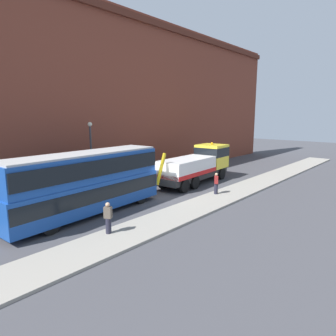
{
  "coord_description": "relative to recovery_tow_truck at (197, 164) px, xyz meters",
  "views": [
    {
      "loc": [
        -16.68,
        -15.65,
        6.39
      ],
      "look_at": [
        1.57,
        0.38,
        2.0
      ],
      "focal_mm": 31.55,
      "sensor_mm": 36.0,
      "label": 1
    }
  ],
  "objects": [
    {
      "name": "ground_plane",
      "position": [
        -5.81,
        -0.41,
        -1.76
      ],
      "size": [
        120.0,
        120.0,
        0.0
      ],
      "primitive_type": "plane",
      "color": "#424247"
    },
    {
      "name": "near_kerb",
      "position": [
        -5.81,
        -4.61,
        -1.68
      ],
      "size": [
        60.0,
        2.8,
        0.15
      ],
      "primitive_type": "cube",
      "color": "gray",
      "rests_on": "ground_plane"
    },
    {
      "name": "building_facade",
      "position": [
        -5.81,
        6.39,
        6.31
      ],
      "size": [
        60.0,
        1.5,
        16.0
      ],
      "color": "brown",
      "rests_on": "ground_plane"
    },
    {
      "name": "recovery_tow_truck",
      "position": [
        0.0,
        0.0,
        0.0
      ],
      "size": [
        10.21,
        3.22,
        3.67
      ],
      "rotation": [
        0.0,
        0.0,
        0.07
      ],
      "color": "#2D2D2D",
      "rests_on": "ground_plane"
    },
    {
      "name": "double_decker_bus",
      "position": [
        -12.14,
        -0.03,
        0.47
      ],
      "size": [
        11.16,
        3.27,
        4.06
      ],
      "rotation": [
        0.0,
        0.0,
        0.07
      ],
      "color": "#19479E",
      "rests_on": "ground_plane"
    },
    {
      "name": "pedestrian_onlooker",
      "position": [
        -13.39,
        -3.84,
        -0.77
      ],
      "size": [
        0.41,
        0.47,
        1.71
      ],
      "rotation": [
        0.0,
        0.0,
        0.47
      ],
      "color": "#232333",
      "rests_on": "near_kerb"
    },
    {
      "name": "pedestrian_bystander",
      "position": [
        -2.77,
        -3.85,
        -0.77
      ],
      "size": [
        0.47,
        0.45,
        1.71
      ],
      "rotation": [
        0.0,
        0.0,
        2.24
      ],
      "color": "#232333",
      "rests_on": "near_kerb"
    },
    {
      "name": "street_lamp",
      "position": [
        -8.83,
        4.2,
        1.71
      ],
      "size": [
        0.36,
        0.36,
        5.83
      ],
      "color": "#38383D",
      "rests_on": "ground_plane"
    }
  ]
}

